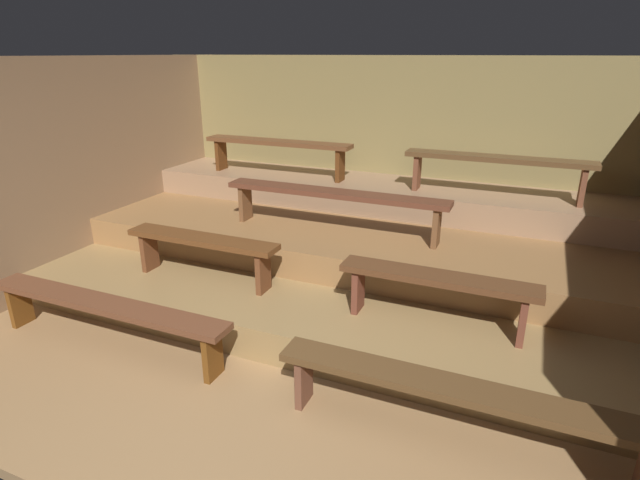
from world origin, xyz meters
TOP-DOWN VIEW (x-y plane):
  - ground at (0.00, 2.10)m, footprint 6.28×5.00m
  - wall_back at (0.00, 4.23)m, footprint 6.28×0.06m
  - wall_left at (-2.77, 2.10)m, footprint 0.06×5.00m
  - platform_lower at (0.00, 2.66)m, footprint 5.48×3.07m
  - platform_middle at (0.00, 3.12)m, footprint 5.48×2.16m
  - platform_upper at (0.00, 3.73)m, footprint 5.48×0.93m
  - bench_floor_left at (-1.37, 0.83)m, footprint 2.24×0.24m
  - bench_floor_right at (1.37, 0.83)m, footprint 2.24×0.24m
  - bench_lower_left at (-1.06, 1.73)m, footprint 1.48×0.24m
  - bench_lower_right at (1.06, 1.73)m, footprint 1.48×0.24m
  - bench_middle_center at (-0.16, 2.69)m, footprint 2.27×0.24m
  - bench_upper_left at (-1.26, 3.61)m, footprint 1.86×0.24m
  - bench_upper_right at (1.26, 3.61)m, footprint 1.86×0.24m

SIDE VIEW (x-z plane):
  - ground at x=0.00m, z-range -0.08..0.00m
  - platform_lower at x=0.00m, z-range 0.00..0.28m
  - bench_floor_left at x=-1.37m, z-range 0.14..0.57m
  - bench_floor_right at x=1.37m, z-range 0.14..0.57m
  - platform_middle at x=0.00m, z-range 0.28..0.57m
  - bench_lower_left at x=-1.06m, z-range 0.41..0.83m
  - bench_lower_right at x=1.06m, z-range 0.41..0.83m
  - platform_upper at x=0.00m, z-range 0.57..0.85m
  - bench_middle_center at x=-0.16m, z-range 0.71..1.13m
  - wall_back at x=0.00m, z-range 0.00..2.23m
  - wall_left at x=-2.77m, z-range 0.00..2.23m
  - bench_upper_left at x=-1.26m, z-range 0.99..1.41m
  - bench_upper_right at x=1.26m, z-range 0.99..1.41m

